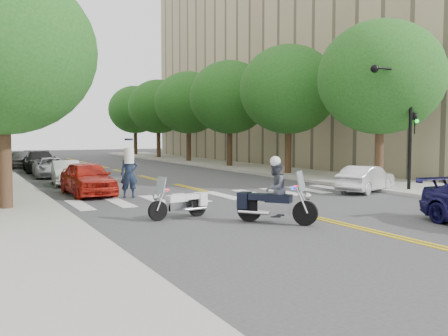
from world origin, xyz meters
TOP-DOWN VIEW (x-y plane):
  - ground at (0.00, 0.00)m, footprint 140.00×140.00m
  - sidewalk_right at (9.50, 22.00)m, footprint 5.00×60.00m
  - building_right at (26.00, 26.00)m, footprint 26.00×44.00m
  - tree_l_0 at (-8.80, 6.00)m, footprint 6.40×6.40m
  - tree_r_0 at (8.80, 6.00)m, footprint 6.40×6.40m
  - tree_r_1 at (8.80, 14.00)m, footprint 6.40×6.40m
  - tree_r_2 at (8.80, 22.00)m, footprint 6.40×6.40m
  - tree_r_3 at (8.80, 30.00)m, footprint 6.40×6.40m
  - tree_r_4 at (8.80, 38.00)m, footprint 6.40×6.40m
  - tree_r_5 at (8.80, 46.00)m, footprint 6.40×6.40m
  - traffic_signal_pole at (7.72, 3.50)m, footprint 2.82×0.42m
  - motorcycle_police at (-1.77, -0.16)m, footprint 1.80×2.14m
  - motorcycle_parked at (-3.82, 2.02)m, footprint 2.14×0.73m
  - officer_standing at (-3.85, 7.71)m, footprint 0.80×0.59m
  - convertible at (6.50, 4.50)m, footprint 3.99×2.64m
  - parked_car_a at (-5.20, 9.50)m, footprint 1.91×4.49m
  - parked_car_b at (-5.20, 14.50)m, footprint 1.68×3.95m
  - parked_car_c at (-5.20, 19.50)m, footprint 2.28×4.49m
  - parked_car_d at (-5.20, 24.50)m, footprint 2.38×5.30m
  - parked_car_e at (-5.91, 29.80)m, footprint 1.94×4.25m

SIDE VIEW (x-z plane):
  - ground at x=0.00m, z-range 0.00..0.00m
  - sidewalk_right at x=9.50m, z-range 0.00..0.15m
  - motorcycle_parked at x=-3.82m, z-range -0.21..1.17m
  - parked_car_c at x=-5.20m, z-range 0.00..1.22m
  - convertible at x=6.50m, z-range 0.00..1.24m
  - parked_car_b at x=-5.20m, z-range 0.00..1.27m
  - parked_car_e at x=-5.91m, z-range 0.00..1.41m
  - parked_car_d at x=-5.20m, z-range 0.00..1.51m
  - parked_car_a at x=-5.20m, z-range 0.00..1.51m
  - motorcycle_police at x=-1.77m, z-range -0.12..1.95m
  - officer_standing at x=-3.85m, z-range 0.00..2.04m
  - traffic_signal_pole at x=7.72m, z-range 0.72..6.72m
  - tree_l_0 at x=-8.80m, z-range 1.33..9.78m
  - tree_r_0 at x=8.80m, z-range 1.33..9.78m
  - tree_r_1 at x=8.80m, z-range 1.33..9.78m
  - tree_r_2 at x=8.80m, z-range 1.33..9.78m
  - tree_r_3 at x=8.80m, z-range 1.33..9.78m
  - tree_r_4 at x=8.80m, z-range 1.33..9.78m
  - tree_r_5 at x=8.80m, z-range 1.33..9.78m
  - building_right at x=26.00m, z-range 0.00..22.00m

